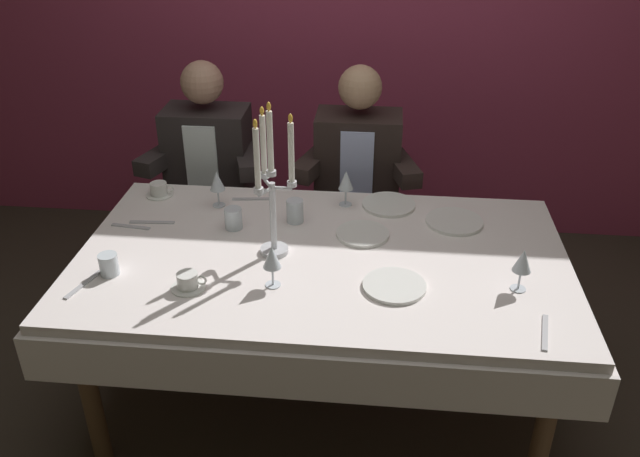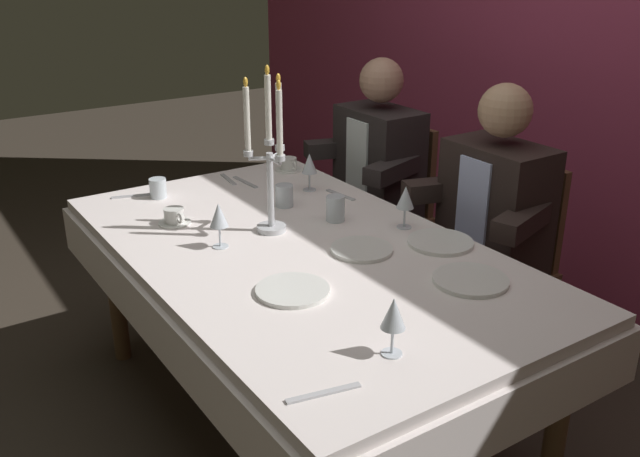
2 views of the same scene
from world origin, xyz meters
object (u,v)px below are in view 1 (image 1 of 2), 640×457
(dinner_plate_0, at_px, (394,286))
(wine_glass_3, at_px, (346,181))
(coffee_cup_0, at_px, (159,190))
(dinner_plate_2, at_px, (363,234))
(seated_diner_0, at_px, (209,158))
(dinner_plate_1, at_px, (454,221))
(candelabra, at_px, (272,189))
(wine_glass_2, at_px, (523,262))
(dining_table, at_px, (322,279))
(wine_glass_1, at_px, (272,258))
(water_tumbler_1, at_px, (295,211))
(wine_glass_0, at_px, (217,182))
(seated_diner_1, at_px, (358,164))
(dinner_plate_3, at_px, (389,205))
(coffee_cup_1, at_px, (188,282))
(water_tumbler_0, at_px, (233,218))
(water_tumbler_2, at_px, (109,264))

(dinner_plate_0, distance_m, wine_glass_3, 0.67)
(coffee_cup_0, bearing_deg, dinner_plate_2, -16.26)
(seated_diner_0, bearing_deg, dinner_plate_1, -25.84)
(candelabra, distance_m, wine_glass_3, 0.52)
(wine_glass_2, bearing_deg, wine_glass_3, 137.93)
(dining_table, height_order, wine_glass_1, wine_glass_1)
(water_tumbler_1, distance_m, seated_diner_0, 0.83)
(dining_table, xyz_separation_m, wine_glass_2, (0.72, -0.17, 0.23))
(wine_glass_1, relative_size, water_tumbler_1, 1.66)
(wine_glass_0, relative_size, seated_diner_1, 0.13)
(wine_glass_3, distance_m, water_tumbler_1, 0.27)
(wine_glass_2, bearing_deg, seated_diner_0, 142.84)
(wine_glass_0, bearing_deg, candelabra, -50.01)
(dinner_plate_3, xyz_separation_m, coffee_cup_1, (-0.71, -0.71, 0.02))
(wine_glass_0, xyz_separation_m, coffee_cup_1, (0.04, -0.64, -0.09))
(dining_table, xyz_separation_m, dinner_plate_1, (0.53, 0.30, 0.13))
(seated_diner_0, bearing_deg, coffee_cup_0, -104.26)
(dinner_plate_0, relative_size, seated_diner_1, 0.19)
(wine_glass_2, height_order, water_tumbler_1, wine_glass_2)
(candelabra, xyz_separation_m, wine_glass_3, (0.25, 0.43, -0.16))
(dinner_plate_3, relative_size, coffee_cup_1, 1.77)
(water_tumbler_0, distance_m, coffee_cup_1, 0.45)
(dinner_plate_2, xyz_separation_m, water_tumbler_1, (-0.29, 0.09, 0.04))
(dinner_plate_2, height_order, wine_glass_2, wine_glass_2)
(dinner_plate_1, bearing_deg, wine_glass_3, 165.55)
(water_tumbler_2, bearing_deg, dining_table, 15.96)
(wine_glass_2, bearing_deg, dining_table, 166.77)
(wine_glass_0, bearing_deg, water_tumbler_2, -115.18)
(wine_glass_0, relative_size, coffee_cup_0, 1.24)
(water_tumbler_0, distance_m, water_tumbler_2, 0.54)
(dinner_plate_1, xyz_separation_m, coffee_cup_1, (-0.98, -0.58, 0.02))
(dinner_plate_3, height_order, seated_diner_0, seated_diner_0)
(dinner_plate_2, height_order, coffee_cup_0, coffee_cup_0)
(dinner_plate_0, xyz_separation_m, wine_glass_0, (-0.77, 0.56, 0.11))
(dinner_plate_3, bearing_deg, dinner_plate_2, -111.02)
(dinner_plate_1, xyz_separation_m, coffee_cup_0, (-1.32, 0.13, 0.02))
(wine_glass_1, relative_size, coffee_cup_0, 1.24)
(coffee_cup_1, bearing_deg, dinner_plate_0, 6.01)
(seated_diner_0, height_order, seated_diner_1, same)
(candelabra, xyz_separation_m, seated_diner_0, (-0.49, 0.89, -0.28))
(water_tumbler_0, height_order, water_tumbler_1, water_tumbler_1)
(wine_glass_1, bearing_deg, coffee_cup_1, -171.08)
(candelabra, height_order, seated_diner_0, candelabra)
(candelabra, distance_m, seated_diner_0, 1.05)
(dinner_plate_0, bearing_deg, seated_diner_1, 99.64)
(water_tumbler_0, bearing_deg, candelabra, -41.36)
(dinner_plate_2, xyz_separation_m, coffee_cup_1, (-0.60, -0.44, 0.02))
(dinner_plate_0, bearing_deg, seated_diner_0, 131.19)
(wine_glass_0, distance_m, water_tumbler_0, 0.23)
(dinner_plate_0, distance_m, dinner_plate_3, 0.63)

